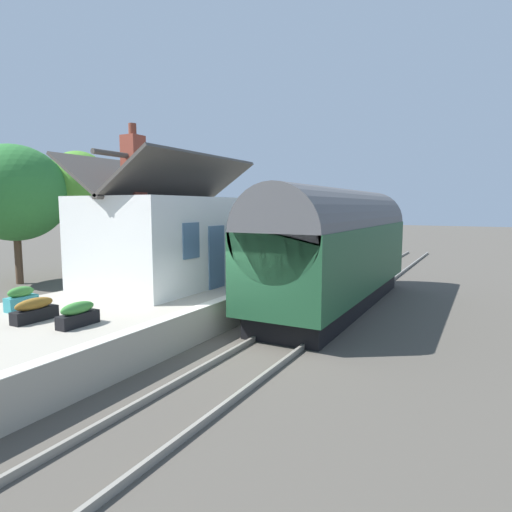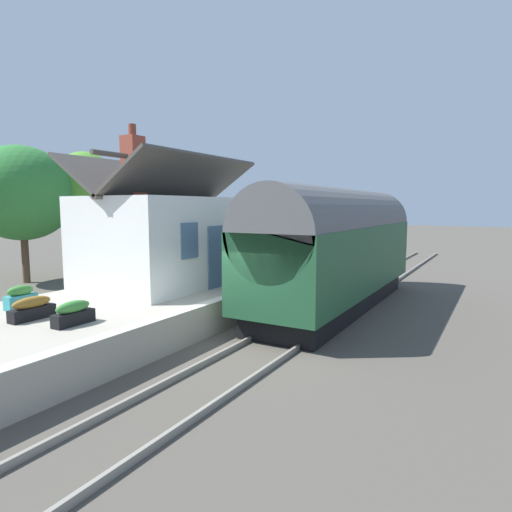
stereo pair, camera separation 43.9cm
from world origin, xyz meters
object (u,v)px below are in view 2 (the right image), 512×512
station_building (163,238)px  planter_corner_building (21,297)px  train (338,247)px  bench_mid_platform (281,254)px  planter_by_door (32,309)px  tree_far_right (22,193)px  planter_under_sign (73,313)px  tree_behind_building (168,195)px  tree_distant (85,191)px

station_building → planter_corner_building: (-4.62, 0.95, -1.35)m
train → bench_mid_platform: train is taller
planter_by_door → planter_corner_building: planter_corner_building is taller
planter_by_door → tree_far_right: size_ratio=0.17×
planter_corner_building → tree_far_right: size_ratio=0.12×
planter_by_door → planter_corner_building: 1.44m
planter_by_door → planter_under_sign: planter_under_sign is taller
train → tree_behind_building: tree_behind_building is taller
tree_distant → tree_behind_building: size_ratio=1.03×
station_building → tree_distant: (3.92, 8.83, 1.88)m
tree_far_right → planter_under_sign: bearing=-117.8°
station_building → tree_behind_building: tree_behind_building is taller
train → station_building: (-3.55, 5.08, 0.37)m
station_building → tree_far_right: (1.05, 9.75, 1.71)m
planter_corner_building → train: bearing=-36.4°
tree_far_right → planter_by_door: bearing=-121.5°
tree_far_right → tree_distant: tree_far_right is taller
train → planter_by_door: size_ratio=10.14×
planter_under_sign → tree_behind_building: size_ratio=0.16×
planter_under_sign → tree_behind_building: tree_behind_building is taller
bench_mid_platform → planter_corner_building: bearing=170.9°
bench_mid_platform → planter_corner_building: 11.99m
station_building → tree_behind_building: bearing=40.4°
station_building → tree_behind_building: size_ratio=0.92×
station_building → planter_by_door: (-5.17, -0.38, -1.38)m
tree_distant → station_building: bearing=-114.0°
tree_distant → tree_behind_building: tree_distant is taller
tree_far_right → train: bearing=-80.4°
tree_distant → tree_behind_building: bearing=4.2°
station_building → planter_by_door: station_building is taller
tree_distant → planter_corner_building: bearing=-137.3°
tree_distant → tree_far_right: bearing=162.2°
bench_mid_platform → tree_distant: bearing=108.6°
planter_by_door → tree_distant: 13.35m
train → tree_far_right: bearing=99.6°
bench_mid_platform → planter_corner_building: bench_mid_platform is taller
bench_mid_platform → planter_by_door: bench_mid_platform is taller
tree_distant → planter_by_door: bearing=-134.6°
planter_corner_building → tree_distant: size_ratio=0.12×
train → tree_behind_building: 16.37m
planter_by_door → tree_behind_building: (16.13, 9.72, 3.25)m
tree_distant → tree_behind_building: 7.06m
bench_mid_platform → tree_behind_building: size_ratio=0.22×
planter_under_sign → tree_distant: 14.14m
planter_under_sign → planter_corner_building: bearing=82.3°
bench_mid_platform → tree_far_right: (-6.17, 10.69, 2.88)m
train → tree_far_right: tree_far_right is taller
bench_mid_platform → planter_by_door: size_ratio=1.30×
planter_by_door → train: bearing=-28.3°
train → tree_behind_building: size_ratio=1.75×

